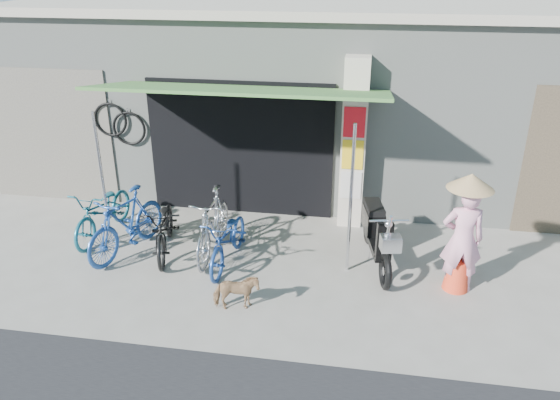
% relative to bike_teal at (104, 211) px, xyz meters
% --- Properties ---
extents(ground, '(80.00, 80.00, 0.00)m').
position_rel_bike_teal_xyz_m(ground, '(3.32, -1.22, -0.47)').
color(ground, gray).
rests_on(ground, ground).
extents(bicycle_shop, '(12.30, 5.30, 3.66)m').
position_rel_bike_teal_xyz_m(bicycle_shop, '(3.31, 3.88, 1.37)').
color(bicycle_shop, '#959992').
rests_on(bicycle_shop, ground).
extents(shop_pillar, '(0.42, 0.44, 3.00)m').
position_rel_bike_teal_xyz_m(shop_pillar, '(4.17, 1.23, 1.03)').
color(shop_pillar, beige).
rests_on(shop_pillar, ground).
extents(awning, '(4.60, 1.88, 2.72)m').
position_rel_bike_teal_xyz_m(awning, '(2.41, 0.41, 2.05)').
color(awning, '#3A692F').
rests_on(awning, ground).
extents(neighbour_left, '(2.60, 0.06, 2.60)m').
position_rel_bike_teal_xyz_m(neighbour_left, '(-1.68, 1.37, 0.83)').
color(neighbour_left, '#6B665B').
rests_on(neighbour_left, ground).
extents(bike_teal, '(0.74, 1.81, 0.93)m').
position_rel_bike_teal_xyz_m(bike_teal, '(0.00, 0.00, 0.00)').
color(bike_teal, '#185C6E').
rests_on(bike_teal, ground).
extents(bike_blue, '(1.01, 1.85, 1.07)m').
position_rel_bike_teal_xyz_m(bike_blue, '(0.64, -0.49, 0.07)').
color(bike_blue, '#224C9C').
rests_on(bike_blue, ground).
extents(bike_black, '(0.99, 1.80, 0.90)m').
position_rel_bike_teal_xyz_m(bike_black, '(1.25, -0.38, -0.02)').
color(bike_black, black).
rests_on(bike_black, ground).
extents(bike_silver, '(0.51, 1.79, 1.08)m').
position_rel_bike_teal_xyz_m(bike_silver, '(2.03, -0.30, 0.07)').
color(bike_silver, '#ACADB1').
rests_on(bike_silver, ground).
extents(bike_navy, '(0.67, 1.66, 0.86)m').
position_rel_bike_teal_xyz_m(bike_navy, '(2.36, -0.58, -0.04)').
color(bike_navy, navy).
rests_on(bike_navy, ground).
extents(street_dog, '(0.69, 0.45, 0.54)m').
position_rel_bike_teal_xyz_m(street_dog, '(2.76, -1.76, -0.20)').
color(street_dog, tan).
rests_on(street_dog, ground).
extents(moped, '(0.66, 1.93, 1.10)m').
position_rel_bike_teal_xyz_m(moped, '(4.64, -0.16, 0.04)').
color(moped, black).
rests_on(moped, ground).
extents(nun, '(0.64, 0.64, 1.81)m').
position_rel_bike_teal_xyz_m(nun, '(5.82, -0.73, 0.43)').
color(nun, '#E99DB9').
rests_on(nun, ground).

